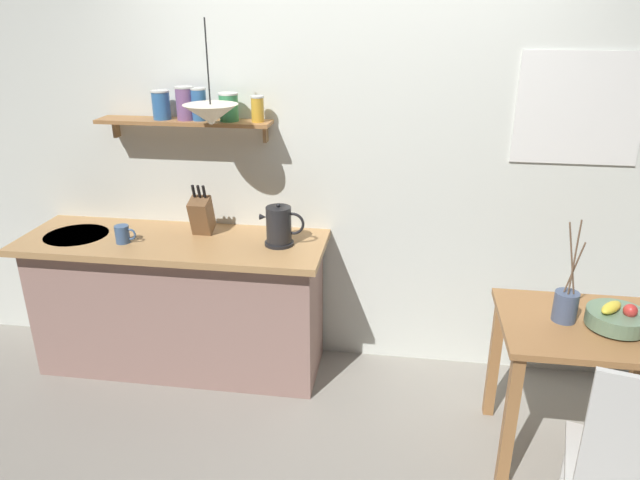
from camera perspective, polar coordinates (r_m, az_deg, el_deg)
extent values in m
plane|color=gray|center=(3.54, 1.05, -16.05)|extent=(14.00, 14.00, 0.00)
cube|color=silver|center=(3.52, 5.85, 8.20)|extent=(6.80, 0.10, 2.70)
cube|color=white|center=(3.53, 24.02, 11.59)|extent=(0.67, 0.01, 0.61)
cube|color=silver|center=(3.53, 24.00, 11.60)|extent=(0.61, 0.01, 0.55)
cube|color=gray|center=(3.80, -13.47, -6.27)|extent=(1.74, 0.52, 0.84)
cube|color=tan|center=(3.60, -14.19, -0.19)|extent=(1.83, 0.63, 0.04)
cylinder|color=#B7BABF|center=(3.85, -22.66, 0.41)|extent=(0.38, 0.38, 0.01)
cube|color=#9E6B3D|center=(3.56, -13.15, 11.17)|extent=(1.03, 0.18, 0.02)
cube|color=#99754C|center=(3.84, -19.27, 10.33)|extent=(0.02, 0.06, 0.12)
cube|color=#99754C|center=(3.51, -5.33, 10.46)|extent=(0.02, 0.06, 0.12)
cylinder|color=#3366A3|center=(3.60, -15.22, 12.51)|extent=(0.10, 0.10, 0.16)
cylinder|color=silver|center=(3.58, -15.35, 13.82)|extent=(0.11, 0.11, 0.01)
cylinder|color=#7F5689|center=(3.54, -13.02, 12.77)|extent=(0.10, 0.10, 0.18)
cylinder|color=silver|center=(3.53, -13.15, 14.29)|extent=(0.11, 0.11, 0.01)
cylinder|color=#3366A3|center=(3.51, -11.71, 12.75)|extent=(0.09, 0.09, 0.17)
cylinder|color=silver|center=(3.50, -11.83, 14.23)|extent=(0.09, 0.09, 0.01)
cylinder|color=#388E56|center=(3.46, -8.88, 12.60)|extent=(0.11, 0.11, 0.15)
cylinder|color=silver|center=(3.45, -8.96, 13.91)|extent=(0.11, 0.11, 0.01)
cylinder|color=gold|center=(3.41, -6.11, 12.50)|extent=(0.07, 0.07, 0.14)
cylinder|color=silver|center=(3.40, -6.16, 13.72)|extent=(0.08, 0.08, 0.01)
cube|color=#9E6B3D|center=(3.10, 24.91, -7.69)|extent=(0.84, 0.65, 0.03)
cube|color=#9E6B3D|center=(2.99, 17.99, -16.57)|extent=(0.06, 0.06, 0.74)
cube|color=#9E6B3D|center=(3.43, 16.64, -10.92)|extent=(0.06, 0.06, 0.74)
cube|color=#9E6B3D|center=(3.63, 28.53, -10.98)|extent=(0.06, 0.06, 0.74)
cube|color=silver|center=(2.82, 27.07, -19.15)|extent=(0.49, 0.51, 0.03)
cube|color=silver|center=(2.49, 28.49, -16.98)|extent=(0.35, 0.11, 0.54)
cylinder|color=silver|center=(3.08, 22.78, -19.88)|extent=(0.03, 0.03, 0.42)
cylinder|color=slate|center=(3.10, 26.83, -7.53)|extent=(0.13, 0.13, 0.01)
cylinder|color=slate|center=(3.08, 26.96, -6.84)|extent=(0.28, 0.28, 0.07)
ellipsoid|color=yellow|center=(3.05, 26.52, -5.90)|extent=(0.15, 0.15, 0.04)
sphere|color=red|center=(3.05, 28.01, -6.10)|extent=(0.06, 0.06, 0.06)
cylinder|color=#475675|center=(3.04, 22.80, -5.99)|extent=(0.11, 0.11, 0.15)
cylinder|color=brown|center=(2.93, 23.33, -1.67)|extent=(0.07, 0.04, 0.34)
cylinder|color=brown|center=(2.93, 23.58, -1.60)|extent=(0.02, 0.03, 0.37)
cylinder|color=brown|center=(2.96, 23.57, -2.48)|extent=(0.06, 0.01, 0.26)
cylinder|color=black|center=(3.41, -3.99, -0.31)|extent=(0.17, 0.17, 0.02)
cylinder|color=#232326|center=(3.37, -4.04, 1.50)|extent=(0.15, 0.15, 0.21)
sphere|color=black|center=(3.33, -4.09, 3.41)|extent=(0.02, 0.02, 0.02)
cone|color=#232326|center=(3.37, -5.57, 2.25)|extent=(0.04, 0.04, 0.04)
torus|color=black|center=(3.35, -2.66, 1.60)|extent=(0.13, 0.02, 0.13)
cube|color=brown|center=(3.59, -11.46, 2.38)|extent=(0.12, 0.18, 0.24)
cylinder|color=black|center=(3.54, -12.23, 4.70)|extent=(0.02, 0.04, 0.08)
cylinder|color=black|center=(3.53, -11.74, 4.69)|extent=(0.02, 0.04, 0.08)
cylinder|color=black|center=(3.52, -11.24, 4.67)|extent=(0.02, 0.04, 0.08)
cylinder|color=#3D5B89|center=(3.60, -18.71, 0.54)|extent=(0.08, 0.08, 0.11)
torus|color=#3D5B89|center=(3.58, -18.01, 0.53)|extent=(0.07, 0.01, 0.07)
cylinder|color=black|center=(3.22, -10.93, 16.68)|extent=(0.01, 0.01, 0.43)
cone|color=beige|center=(3.26, -10.58, 11.96)|extent=(0.30, 0.30, 0.10)
sphere|color=white|center=(3.26, -10.54, 11.40)|extent=(0.04, 0.04, 0.04)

